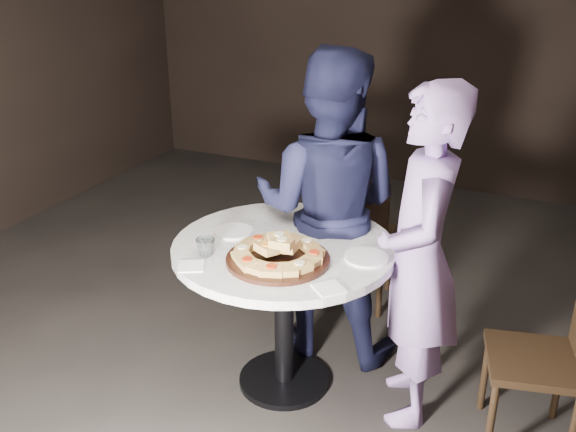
{
  "coord_description": "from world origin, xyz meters",
  "views": [
    {
      "loc": [
        1.11,
        -2.45,
        2.18
      ],
      "look_at": [
        -0.07,
        0.18,
        0.95
      ],
      "focal_mm": 40.0,
      "sensor_mm": 36.0,
      "label": 1
    }
  ],
  "objects_px": {
    "serving_board": "(278,259)",
    "diner_navy": "(328,208)",
    "chair_right": "(557,351)",
    "table": "(284,272)",
    "water_glass": "(206,247)",
    "focaccia_pile": "(278,251)",
    "diner_teal": "(420,260)",
    "chair_far": "(356,232)"
  },
  "relations": [
    {
      "from": "focaccia_pile",
      "to": "diner_teal",
      "type": "relative_size",
      "value": 0.26
    },
    {
      "from": "serving_board",
      "to": "table",
      "type": "bearing_deg",
      "value": 106.15
    },
    {
      "from": "water_glass",
      "to": "diner_navy",
      "type": "height_order",
      "value": "diner_navy"
    },
    {
      "from": "table",
      "to": "water_glass",
      "type": "bearing_deg",
      "value": -137.44
    },
    {
      "from": "table",
      "to": "water_glass",
      "type": "xyz_separation_m",
      "value": [
        -0.28,
        -0.26,
        0.2
      ]
    },
    {
      "from": "table",
      "to": "chair_far",
      "type": "height_order",
      "value": "chair_far"
    },
    {
      "from": "serving_board",
      "to": "water_glass",
      "type": "height_order",
      "value": "water_glass"
    },
    {
      "from": "chair_right",
      "to": "diner_teal",
      "type": "xyz_separation_m",
      "value": [
        -0.64,
        -0.02,
        0.33
      ]
    },
    {
      "from": "focaccia_pile",
      "to": "diner_navy",
      "type": "relative_size",
      "value": 0.25
    },
    {
      "from": "chair_right",
      "to": "water_glass",
      "type": "bearing_deg",
      "value": -89.62
    },
    {
      "from": "chair_far",
      "to": "focaccia_pile",
      "type": "bearing_deg",
      "value": 81.51
    },
    {
      "from": "table",
      "to": "diner_teal",
      "type": "bearing_deg",
      "value": 7.57
    },
    {
      "from": "serving_board",
      "to": "diner_teal",
      "type": "relative_size",
      "value": 0.29
    },
    {
      "from": "focaccia_pile",
      "to": "water_glass",
      "type": "bearing_deg",
      "value": -165.99
    },
    {
      "from": "chair_far",
      "to": "chair_right",
      "type": "xyz_separation_m",
      "value": [
        1.22,
        -0.8,
        -0.03
      ]
    },
    {
      "from": "chair_right",
      "to": "diner_teal",
      "type": "bearing_deg",
      "value": -100.96
    },
    {
      "from": "diner_navy",
      "to": "diner_teal",
      "type": "distance_m",
      "value": 0.68
    },
    {
      "from": "diner_navy",
      "to": "diner_teal",
      "type": "bearing_deg",
      "value": 143.14
    },
    {
      "from": "diner_teal",
      "to": "water_glass",
      "type": "bearing_deg",
      "value": -87.68
    },
    {
      "from": "diner_navy",
      "to": "chair_right",
      "type": "bearing_deg",
      "value": 158.7
    },
    {
      "from": "water_glass",
      "to": "chair_far",
      "type": "distance_m",
      "value": 1.27
    },
    {
      "from": "serving_board",
      "to": "focaccia_pile",
      "type": "height_order",
      "value": "focaccia_pile"
    },
    {
      "from": "serving_board",
      "to": "chair_right",
      "type": "distance_m",
      "value": 1.32
    },
    {
      "from": "diner_navy",
      "to": "water_glass",
      "type": "bearing_deg",
      "value": 56.26
    },
    {
      "from": "serving_board",
      "to": "chair_far",
      "type": "xyz_separation_m",
      "value": [
        0.03,
        1.09,
        -0.31
      ]
    },
    {
      "from": "serving_board",
      "to": "water_glass",
      "type": "distance_m",
      "value": 0.35
    },
    {
      "from": "water_glass",
      "to": "focaccia_pile",
      "type": "bearing_deg",
      "value": 14.01
    },
    {
      "from": "focaccia_pile",
      "to": "diner_navy",
      "type": "height_order",
      "value": "diner_navy"
    },
    {
      "from": "serving_board",
      "to": "diner_navy",
      "type": "height_order",
      "value": "diner_navy"
    },
    {
      "from": "serving_board",
      "to": "chair_far",
      "type": "distance_m",
      "value": 1.13
    },
    {
      "from": "focaccia_pile",
      "to": "water_glass",
      "type": "xyz_separation_m",
      "value": [
        -0.34,
        -0.08,
        -0.01
      ]
    },
    {
      "from": "focaccia_pile",
      "to": "chair_right",
      "type": "height_order",
      "value": "focaccia_pile"
    },
    {
      "from": "diner_navy",
      "to": "table",
      "type": "bearing_deg",
      "value": 74.48
    },
    {
      "from": "chair_far",
      "to": "chair_right",
      "type": "bearing_deg",
      "value": 139.5
    },
    {
      "from": "chair_far",
      "to": "chair_right",
      "type": "distance_m",
      "value": 1.46
    },
    {
      "from": "table",
      "to": "focaccia_pile",
      "type": "distance_m",
      "value": 0.28
    },
    {
      "from": "table",
      "to": "serving_board",
      "type": "bearing_deg",
      "value": -73.85
    },
    {
      "from": "chair_far",
      "to": "diner_teal",
      "type": "bearing_deg",
      "value": 117.78
    },
    {
      "from": "serving_board",
      "to": "diner_teal",
      "type": "distance_m",
      "value": 0.66
    },
    {
      "from": "serving_board",
      "to": "water_glass",
      "type": "xyz_separation_m",
      "value": [
        -0.34,
        -0.08,
        0.03
      ]
    },
    {
      "from": "chair_far",
      "to": "diner_teal",
      "type": "distance_m",
      "value": 1.05
    },
    {
      "from": "table",
      "to": "diner_teal",
      "type": "xyz_separation_m",
      "value": [
        0.65,
        0.09,
        0.16
      ]
    }
  ]
}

